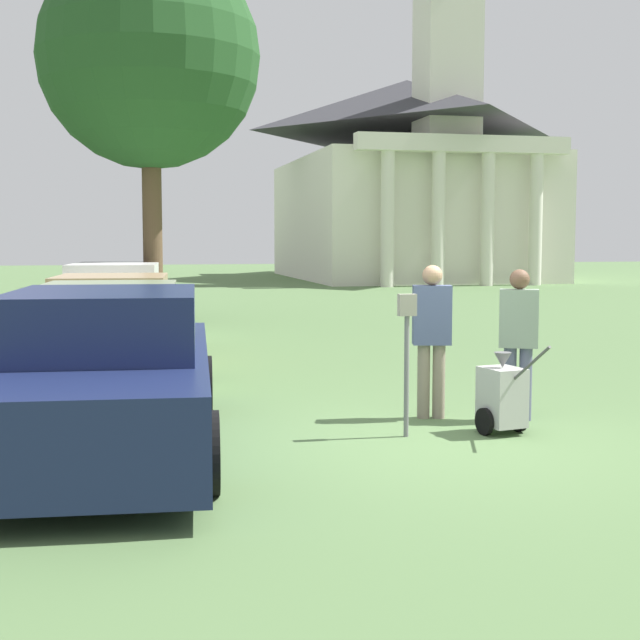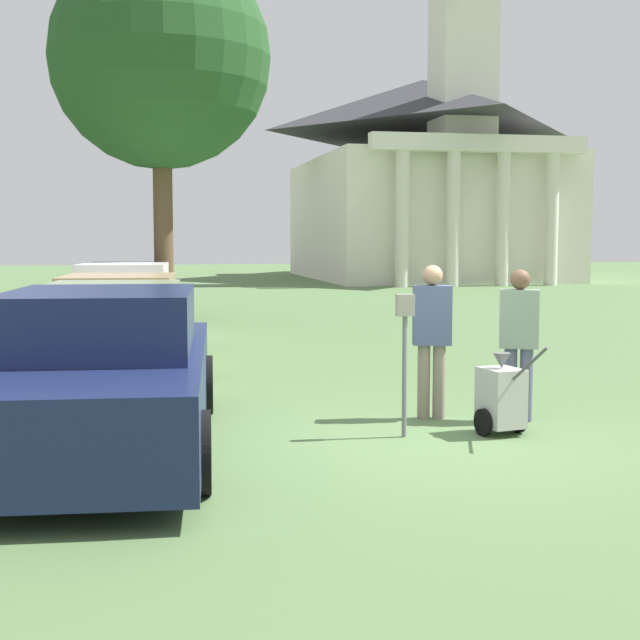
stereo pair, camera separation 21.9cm
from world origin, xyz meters
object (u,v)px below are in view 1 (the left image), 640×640
object	(u,v)px
parked_car_navy	(107,377)
parking_meter	(407,338)
parked_car_tan	(113,322)
equipment_cart	(502,396)
parked_car_sage	(111,346)
person_worker	(432,331)
parked_car_black	(116,295)
parked_car_white	(115,303)
person_supervisor	(518,335)
church	(409,167)

from	to	relation	value
parked_car_navy	parking_meter	world-z (taller)	parked_car_navy
parked_car_tan	equipment_cart	world-z (taller)	parked_car_tan
parked_car_sage	parking_meter	distance (m)	4.08
parking_meter	person_worker	distance (m)	1.00
parked_car_black	parking_meter	size ratio (longest dim) A/B	3.53
parked_car_black	parking_meter	bearing A→B (deg)	-72.52
parked_car_sage	parking_meter	xyz separation A→B (m)	(2.94, -2.81, 0.33)
parked_car_white	person_supervisor	bearing A→B (deg)	-60.12
parked_car_navy	parking_meter	size ratio (longest dim) A/B	3.74
parked_car_navy	parked_car_black	bearing A→B (deg)	94.66
person_worker	equipment_cart	world-z (taller)	person_worker
parked_car_white	church	distance (m)	28.25
parked_car_white	church	bearing A→B (deg)	64.22
church	person_worker	bearing A→B (deg)	-107.79
parked_car_navy	parked_car_white	bearing A→B (deg)	94.66
parked_car_black	equipment_cart	distance (m)	13.59
parking_meter	equipment_cart	bearing A→B (deg)	-4.42
parked_car_tan	parked_car_black	world-z (taller)	parked_car_black
parking_meter	church	world-z (taller)	church
person_supervisor	church	world-z (taller)	church
parking_meter	church	distance (m)	35.95
parked_car_tan	parking_meter	bearing A→B (deg)	-60.36
parking_meter	person_worker	size ratio (longest dim) A/B	0.85
person_supervisor	equipment_cart	size ratio (longest dim) A/B	1.66
parked_car_white	parked_car_tan	bearing A→B (deg)	-85.34
parked_car_white	person_worker	distance (m)	9.70
parked_car_sage	parked_car_white	size ratio (longest dim) A/B	0.99
parked_car_tan	person_supervisor	size ratio (longest dim) A/B	3.12
parked_car_sage	person_worker	size ratio (longest dim) A/B	2.78
parked_car_black	church	distance (m)	25.72
parked_car_tan	equipment_cart	xyz separation A→B (m)	(3.95, -6.39, -0.27)
parked_car_black	church	xyz separation A→B (m)	(14.10, 20.95, 4.85)
equipment_cart	church	world-z (taller)	church
parked_car_sage	parked_car_white	world-z (taller)	parked_car_white
parking_meter	equipment_cart	world-z (taller)	parking_meter
parked_car_tan	parking_meter	size ratio (longest dim) A/B	3.59
person_worker	parked_car_black	bearing A→B (deg)	-60.78
parked_car_tan	church	xyz separation A→B (m)	(14.10, 27.56, 4.86)
equipment_cart	person_supervisor	bearing A→B (deg)	42.54
person_worker	person_supervisor	bearing A→B (deg)	174.64
parked_car_navy	parked_car_tan	bearing A→B (deg)	94.66
parking_meter	parked_car_tan	bearing A→B (deg)	114.98
equipment_cart	parked_car_black	bearing A→B (deg)	96.19
parked_car_navy	parked_car_sage	distance (m)	2.77
parked_car_tan	equipment_cart	size ratio (longest dim) A/B	5.18
parked_car_white	person_worker	size ratio (longest dim) A/B	2.81
parked_car_navy	parked_car_black	xyz separation A→B (m)	(0.00, 12.88, -0.04)
parked_car_black	person_worker	size ratio (longest dim) A/B	2.99
parked_car_sage	equipment_cart	size ratio (longest dim) A/B	4.75
parked_car_navy	equipment_cart	world-z (taller)	parked_car_navy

